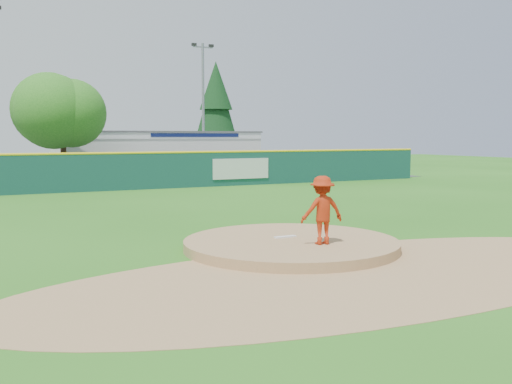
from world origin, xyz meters
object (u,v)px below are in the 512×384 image
pitcher (322,210)px  conifer_tree (216,107)px  van (141,168)px  deciduous_tree (62,110)px  pool_building_grp (155,152)px  light_pole_right (203,102)px

pitcher → conifer_tree: conifer_tree is taller
pitcher → van: (2.70, 26.31, -0.34)m
conifer_tree → van: bearing=-133.2°
van → deciduous_tree: size_ratio=0.71×
deciduous_tree → conifer_tree: 18.63m
van → pool_building_grp: 7.25m
pitcher → pool_building_grp: bearing=-92.1°
van → conifer_tree: size_ratio=0.55×
pitcher → pool_building_grp: (5.64, 32.87, 0.57)m
pitcher → conifer_tree: size_ratio=0.18×
deciduous_tree → conifer_tree: size_ratio=0.77×
deciduous_tree → pool_building_grp: bearing=41.2°
pool_building_grp → deciduous_tree: (-8.00, -6.99, 2.89)m
van → conifer_tree: 15.28m
pitcher → deciduous_tree: bearing=-77.2°
deciduous_tree → light_pole_right: size_ratio=0.74×
deciduous_tree → conifer_tree: bearing=36.3°
pool_building_grp → light_pole_right: (3.00, -2.99, 3.88)m
pitcher → van: pitcher is taller
pitcher → pool_building_grp: pool_building_grp is taller
conifer_tree → light_pole_right: light_pole_right is taller
conifer_tree → light_pole_right: size_ratio=0.95×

